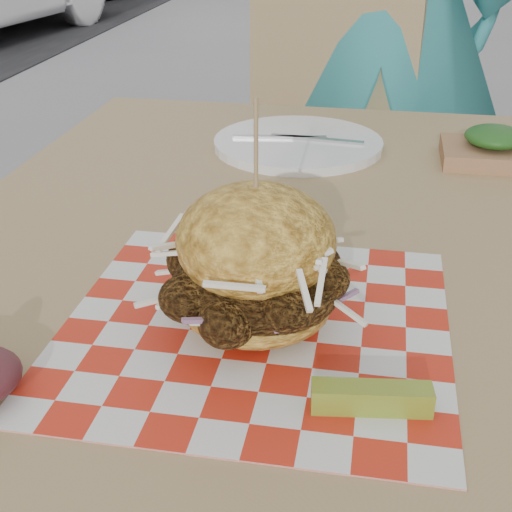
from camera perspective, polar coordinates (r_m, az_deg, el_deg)
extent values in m
cube|color=tan|center=(0.84, 0.30, -0.24)|extent=(0.80, 1.20, 0.04)
cylinder|color=#333338|center=(1.56, -8.65, -2.41)|extent=(0.05, 0.05, 0.71)
cylinder|color=#333338|center=(1.50, 16.89, -4.62)|extent=(0.05, 0.05, 0.71)
cube|color=tan|center=(1.72, 5.17, 4.30)|extent=(0.48, 0.48, 0.04)
cube|color=tan|center=(1.83, 7.10, 13.85)|extent=(0.42, 0.10, 0.50)
cylinder|color=#333338|center=(1.73, -2.47, -4.35)|extent=(0.03, 0.03, 0.43)
cylinder|color=#333338|center=(1.65, 9.36, -6.43)|extent=(0.03, 0.03, 0.43)
cylinder|color=#333338|center=(2.02, 1.22, 0.72)|extent=(0.03, 0.03, 0.43)
cylinder|color=#333338|center=(1.96, 11.31, -0.83)|extent=(0.03, 0.03, 0.43)
cube|color=red|center=(0.68, 0.00, -5.56)|extent=(0.36, 0.36, 0.00)
ellipsoid|color=gold|center=(0.67, 0.00, -3.70)|extent=(0.14, 0.14, 0.05)
ellipsoid|color=brown|center=(0.66, 0.00, -2.25)|extent=(0.16, 0.14, 0.08)
ellipsoid|color=gold|center=(0.63, 0.00, 1.26)|extent=(0.14, 0.14, 0.10)
cylinder|color=tan|center=(0.61, 0.00, 7.60)|extent=(0.00, 0.00, 0.11)
cube|color=olive|center=(0.58, 9.23, -11.14)|extent=(0.10, 0.03, 0.02)
cylinder|color=white|center=(1.16, 3.38, 8.98)|extent=(0.27, 0.27, 0.01)
cube|color=silver|center=(1.16, 1.90, 9.49)|extent=(0.15, 0.03, 0.00)
cube|color=silver|center=(1.15, 4.90, 9.30)|extent=(0.15, 0.03, 0.00)
cube|color=#966844|center=(1.15, 18.38, 7.72)|extent=(0.15, 0.12, 0.02)
ellipsoid|color=#144816|center=(1.14, 18.58, 9.04)|extent=(0.09, 0.09, 0.03)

